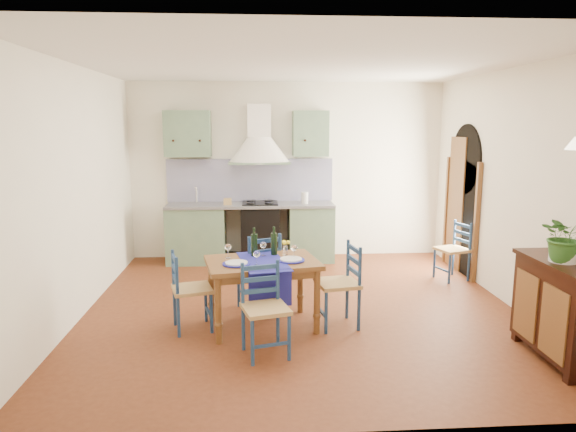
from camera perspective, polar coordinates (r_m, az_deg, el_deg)
The scene contains 13 objects.
floor at distance 6.17m, azimuth 1.47°, elevation -10.18°, with size 5.00×5.00×0.00m, color #4E2210.
back_wall at distance 8.13m, azimuth -3.28°, elevation 2.41°, with size 5.00×0.96×2.80m.
right_wall at distance 6.81m, azimuth 22.72°, elevation 2.55°, with size 0.26×5.00×2.80m.
left_wall at distance 6.13m, azimuth -22.44°, elevation 2.40°, with size 0.04×5.00×2.80m, color silver.
ceiling at distance 5.82m, azimuth 1.60°, elevation 16.66°, with size 5.00×5.00×0.01m, color silver.
dining_table at distance 5.44m, azimuth -2.82°, elevation -5.83°, with size 1.27×0.99×1.05m.
chair_near at distance 4.87m, azimuth -2.61°, elevation -10.24°, with size 0.49×0.49×0.87m.
chair_far at distance 5.97m, azimuth -3.15°, elevation -6.07°, with size 0.56×0.56×0.93m.
chair_left at distance 5.52m, azimuth -10.93°, elevation -8.08°, with size 0.48×0.48×0.84m.
chair_right at distance 5.55m, azimuth 5.82°, elevation -7.52°, with size 0.49×0.49×0.90m.
chair_spare at distance 7.52m, azimuth 17.94°, elevation -3.60°, with size 0.48×0.48×0.81m.
sideboard at distance 5.36m, azimuth 28.28°, elevation -8.88°, with size 0.50×1.05×0.94m.
potted_plant at distance 5.17m, azimuth 28.43°, elevation -1.96°, with size 0.43×0.37×0.47m, color #2A5C21.
Camera 1 is at (-0.54, -5.76, 2.15)m, focal length 32.00 mm.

